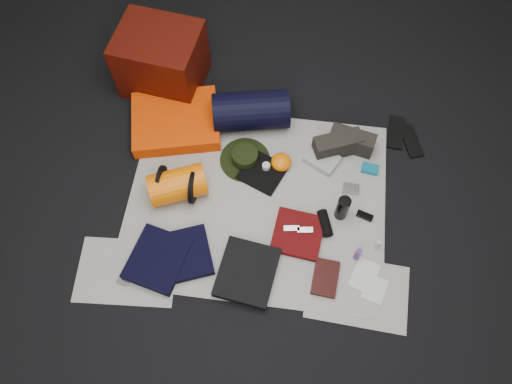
# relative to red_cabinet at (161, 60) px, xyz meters

# --- Properties ---
(floor) EXTENTS (4.50, 4.50, 0.02)m
(floor) POSITION_rel_red_cabinet_xyz_m (0.76, -0.86, -0.23)
(floor) COLOR black
(floor) RESTS_ON ground
(newspaper_mat) EXTENTS (1.60, 1.30, 0.01)m
(newspaper_mat) POSITION_rel_red_cabinet_xyz_m (0.76, -0.86, -0.22)
(newspaper_mat) COLOR beige
(newspaper_mat) RESTS_ON floor
(newspaper_sheet_front_left) EXTENTS (0.61, 0.44, 0.00)m
(newspaper_sheet_front_left) POSITION_rel_red_cabinet_xyz_m (0.06, -1.41, -0.22)
(newspaper_sheet_front_left) COLOR beige
(newspaper_sheet_front_left) RESTS_ON floor
(newspaper_sheet_front_right) EXTENTS (0.60, 0.43, 0.00)m
(newspaper_sheet_front_right) POSITION_rel_red_cabinet_xyz_m (1.41, -1.36, -0.22)
(newspaper_sheet_front_right) COLOR beige
(newspaper_sheet_front_right) RESTS_ON floor
(red_cabinet) EXTENTS (0.58, 0.51, 0.44)m
(red_cabinet) POSITION_rel_red_cabinet_xyz_m (0.00, 0.00, 0.00)
(red_cabinet) COLOR #460C05
(red_cabinet) RESTS_ON floor
(sleeping_pad) EXTENTS (0.66, 0.59, 0.10)m
(sleeping_pad) POSITION_rel_red_cabinet_xyz_m (0.15, -0.37, -0.16)
(sleeping_pad) COLOR #F84102
(sleeping_pad) RESTS_ON newspaper_mat
(stuff_sack) EXTENTS (0.40, 0.32, 0.20)m
(stuff_sack) POSITION_rel_red_cabinet_xyz_m (0.27, -0.86, -0.11)
(stuff_sack) COLOR orange
(stuff_sack) RESTS_ON newspaper_mat
(sack_strap_left) EXTENTS (0.02, 0.22, 0.22)m
(sack_strap_left) POSITION_rel_red_cabinet_xyz_m (0.17, -0.86, -0.11)
(sack_strap_left) COLOR black
(sack_strap_left) RESTS_ON newspaper_mat
(sack_strap_right) EXTENTS (0.03, 0.22, 0.22)m
(sack_strap_right) POSITION_rel_red_cabinet_xyz_m (0.37, -0.86, -0.11)
(sack_strap_right) COLOR black
(sack_strap_right) RESTS_ON newspaper_mat
(navy_duffel) EXTENTS (0.54, 0.36, 0.26)m
(navy_duffel) POSITION_rel_red_cabinet_xyz_m (0.64, -0.28, -0.09)
(navy_duffel) COLOR black
(navy_duffel) RESTS_ON newspaper_mat
(boonie_brim) EXTENTS (0.36, 0.36, 0.01)m
(boonie_brim) POSITION_rel_red_cabinet_xyz_m (0.64, -0.58, -0.21)
(boonie_brim) COLOR black
(boonie_brim) RESTS_ON newspaper_mat
(boonie_crown) EXTENTS (0.17, 0.17, 0.08)m
(boonie_crown) POSITION_rel_red_cabinet_xyz_m (0.64, -0.58, -0.17)
(boonie_crown) COLOR black
(boonie_crown) RESTS_ON boonie_brim
(hiking_boot_left) EXTENTS (0.33, 0.23, 0.15)m
(hiking_boot_left) POSITION_rel_red_cabinet_xyz_m (1.23, -0.43, -0.14)
(hiking_boot_left) COLOR black
(hiking_boot_left) RESTS_ON newspaper_mat
(hiking_boot_right) EXTENTS (0.31, 0.17, 0.15)m
(hiking_boot_right) POSITION_rel_red_cabinet_xyz_m (1.32, -0.39, -0.14)
(hiking_boot_right) COLOR black
(hiking_boot_right) RESTS_ON newspaper_mat
(flip_flop_left) EXTENTS (0.12, 0.27, 0.01)m
(flip_flop_left) POSITION_rel_red_cabinet_xyz_m (1.62, -0.24, -0.21)
(flip_flop_left) COLOR black
(flip_flop_left) RESTS_ON floor
(flip_flop_right) EXTENTS (0.17, 0.27, 0.01)m
(flip_flop_right) POSITION_rel_red_cabinet_xyz_m (1.72, -0.29, -0.21)
(flip_flop_right) COLOR black
(flip_flop_right) RESTS_ON floor
(trousers_navy_a) EXTENTS (0.38, 0.42, 0.06)m
(trousers_navy_a) POSITION_rel_red_cabinet_xyz_m (0.23, -1.32, -0.19)
(trousers_navy_a) COLOR black
(trousers_navy_a) RESTS_ON newspaper_mat
(trousers_navy_b) EXTENTS (0.37, 0.39, 0.05)m
(trousers_navy_b) POSITION_rel_red_cabinet_xyz_m (0.39, -1.27, -0.19)
(trousers_navy_b) COLOR black
(trousers_navy_b) RESTS_ON newspaper_mat
(trousers_charcoal) EXTENTS (0.37, 0.41, 0.06)m
(trousers_charcoal) POSITION_rel_red_cabinet_xyz_m (0.76, -1.34, -0.19)
(trousers_charcoal) COLOR black
(trousers_charcoal) RESTS_ON newspaper_mat
(black_tshirt) EXTENTS (0.33, 0.32, 0.03)m
(black_tshirt) POSITION_rel_red_cabinet_xyz_m (0.77, -0.66, -0.20)
(black_tshirt) COLOR black
(black_tshirt) RESTS_ON newspaper_mat
(red_shirt) EXTENTS (0.32, 0.32, 0.04)m
(red_shirt) POSITION_rel_red_cabinet_xyz_m (1.03, -1.06, -0.20)
(red_shirt) COLOR #52090A
(red_shirt) RESTS_ON newspaper_mat
(orange_stuff_sack) EXTENTS (0.14, 0.14, 0.09)m
(orange_stuff_sack) POSITION_rel_red_cabinet_xyz_m (0.88, -0.59, -0.17)
(orange_stuff_sack) COLOR orange
(orange_stuff_sack) RESTS_ON newspaper_mat
(first_aid_pouch) EXTENTS (0.25, 0.23, 0.05)m
(first_aid_pouch) POSITION_rel_red_cabinet_xyz_m (1.14, -0.52, -0.19)
(first_aid_pouch) COLOR #959D95
(first_aid_pouch) RESTS_ON newspaper_mat
(water_bottle) EXTENTS (0.10, 0.10, 0.20)m
(water_bottle) POSITION_rel_red_cabinet_xyz_m (1.28, -0.89, -0.12)
(water_bottle) COLOR black
(water_bottle) RESTS_ON newspaper_mat
(speaker) EXTENTS (0.11, 0.18, 0.06)m
(speaker) POSITION_rel_red_cabinet_xyz_m (1.19, -0.97, -0.18)
(speaker) COLOR black
(speaker) RESTS_ON newspaper_mat
(compact_camera) EXTENTS (0.10, 0.06, 0.04)m
(compact_camera) POSITION_rel_red_cabinet_xyz_m (1.33, -0.71, -0.19)
(compact_camera) COLOR #B1B2B6
(compact_camera) RESTS_ON newspaper_mat
(cyan_case) EXTENTS (0.11, 0.08, 0.03)m
(cyan_case) POSITION_rel_red_cabinet_xyz_m (1.45, -0.55, -0.20)
(cyan_case) COLOR #0E688A
(cyan_case) RESTS_ON newspaper_mat
(toiletry_purple) EXTENTS (0.04, 0.04, 0.11)m
(toiletry_purple) POSITION_rel_red_cabinet_xyz_m (1.39, -1.15, -0.16)
(toiletry_purple) COLOR #54277E
(toiletry_purple) RESTS_ON newspaper_mat
(toiletry_clear) EXTENTS (0.03, 0.03, 0.08)m
(toiletry_clear) POSITION_rel_red_cabinet_xyz_m (1.51, -1.07, -0.17)
(toiletry_clear) COLOR #ADB2AD
(toiletry_clear) RESTS_ON newspaper_mat
(paperback_book) EXTENTS (0.16, 0.23, 0.03)m
(paperback_book) POSITION_rel_red_cabinet_xyz_m (1.22, -1.31, -0.20)
(paperback_book) COLOR black
(paperback_book) RESTS_ON newspaper_mat
(map_booklet) EXTENTS (0.19, 0.23, 0.01)m
(map_booklet) POSITION_rel_red_cabinet_xyz_m (1.44, -1.26, -0.21)
(map_booklet) COLOR silver
(map_booklet) RESTS_ON newspaper_mat
(map_printout) EXTENTS (0.16, 0.19, 0.01)m
(map_printout) POSITION_rel_red_cabinet_xyz_m (1.51, -1.33, -0.21)
(map_printout) COLOR silver
(map_printout) RESTS_ON newspaper_mat
(sunglasses) EXTENTS (0.11, 0.07, 0.03)m
(sunglasses) POSITION_rel_red_cabinet_xyz_m (1.43, -0.88, -0.20)
(sunglasses) COLOR black
(sunglasses) RESTS_ON newspaper_mat
(key_cluster) EXTENTS (0.09, 0.09, 0.01)m
(key_cluster) POSITION_rel_red_cabinet_xyz_m (0.06, -1.46, -0.21)
(key_cluster) COLOR #B1B2B6
(key_cluster) RESTS_ON newspaper_mat
(tape_roll) EXTENTS (0.05, 0.05, 0.04)m
(tape_roll) POSITION_rel_red_cabinet_xyz_m (0.79, -0.63, -0.17)
(tape_roll) COLOR beige
(tape_roll) RESTS_ON black_tshirt
(energy_bar_a) EXTENTS (0.10, 0.05, 0.01)m
(energy_bar_a) POSITION_rel_red_cabinet_xyz_m (0.99, -1.04, -0.17)
(energy_bar_a) COLOR #B1B2B6
(energy_bar_a) RESTS_ON red_shirt
(energy_bar_b) EXTENTS (0.10, 0.05, 0.01)m
(energy_bar_b) POSITION_rel_red_cabinet_xyz_m (1.07, -1.04, -0.17)
(energy_bar_b) COLOR #B1B2B6
(energy_bar_b) RESTS_ON red_shirt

